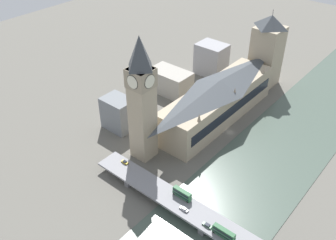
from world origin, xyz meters
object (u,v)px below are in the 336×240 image
Objects in this scene: clock_tower at (142,97)px; car_northbound_tail at (207,225)px; road_bridge at (208,221)px; car_southbound_lead at (184,209)px; parliament_hall at (218,100)px; double_decker_bus_mid at (182,194)px; victoria_tower at (267,51)px; car_northbound_lead at (125,162)px; double_decker_bus_lead at (224,233)px.

clock_tower is 74.77m from car_northbound_tail.
road_bridge is 12.71m from car_southbound_lead.
parliament_hall is 1.32× the size of clock_tower.
clock_tower reaches higher than double_decker_bus_mid.
car_northbound_tail is (-50.77, 147.62, -21.06)m from victoria_tower.
car_northbound_tail is at bearing 159.05° from clock_tower.
clock_tower is at bearing -85.14° from car_northbound_lead.
double_decker_bus_mid is 8.55m from car_southbound_lead.
double_decker_bus_lead is at bearing 162.92° from road_bridge.
parliament_hall is 98.25m from car_northbound_tail.
car_southbound_lead is at bearing 113.75° from parliament_hall.
parliament_hall is 65.16m from victoria_tower.
clock_tower is at bearing -25.60° from car_southbound_lead.
parliament_hall is 90.99m from car_southbound_lead.
car_southbound_lead is (14.21, -0.81, 0.03)m from car_northbound_tail.
victoria_tower is 157.52m from car_northbound_tail.
double_decker_bus_lead is at bearing 174.66° from car_northbound_lead.
double_decker_bus_mid is 2.48× the size of car_northbound_lead.
clock_tower is at bearing -20.95° from car_northbound_tail.
car_northbound_lead is at bearing 82.58° from parliament_hall.
clock_tower reaches higher than car_northbound_tail.
road_bridge is 12.05m from double_decker_bus_lead.
parliament_hall is 94.70m from road_bridge.
road_bridge is (-60.41, 20.61, -35.58)m from clock_tower.
parliament_hall is at bearing -100.92° from clock_tower.
double_decker_bus_mid is (18.22, -3.45, 3.82)m from road_bridge.
double_decker_bus_lead is at bearing 112.05° from victoria_tower.
car_northbound_lead is (-1.48, 17.44, -33.78)m from clock_tower.
road_bridge is 12.60× the size of double_decker_bus_lead.
victoria_tower reaches higher than car_southbound_lead.
double_decker_bus_lead is at bearing 125.47° from parliament_hall.
car_northbound_tail is at bearing 120.01° from road_bridge.
double_decker_bus_mid is (-30.64, 77.08, -6.05)m from parliament_hall.
car_northbound_lead is at bearing 94.86° from clock_tower.
car_northbound_tail is (-20.08, 6.69, -2.05)m from double_decker_bus_mid.
victoria_tower is at bearing -76.02° from car_southbound_lead.
double_decker_bus_lead is (-71.34, 23.96, -31.77)m from clock_tower.
car_northbound_tail is at bearing 176.74° from car_southbound_lead.
car_northbound_tail reaches higher than road_bridge.
double_decker_bus_lead and double_decker_bus_mid have the same top height.
double_decker_bus_mid is at bearing -10.73° from road_bridge.
car_northbound_lead is 61.13m from car_northbound_tail.
road_bridge is 29.52× the size of car_northbound_tail.
parliament_hall reaches higher than double_decker_bus_lead.
victoria_tower is 5.26× the size of double_decker_bus_lead.
double_decker_bus_lead is (-59.83, 147.74, -19.00)m from victoria_tower.
car_southbound_lead is (-48.07, 23.03, -33.79)m from clock_tower.
parliament_hall is 23.58× the size of car_northbound_lead.
car_southbound_lead is (-36.56, 146.81, -21.03)m from victoria_tower.
double_decker_bus_lead is (-59.78, 83.89, -6.04)m from parliament_hall.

